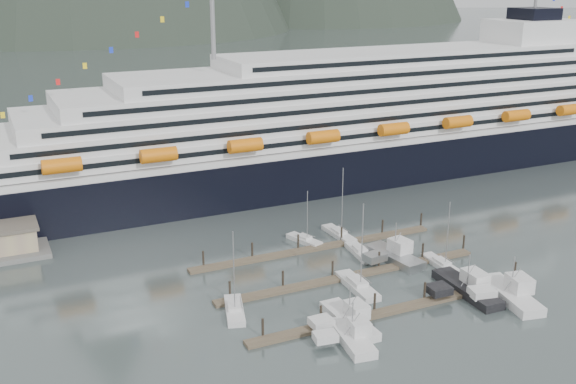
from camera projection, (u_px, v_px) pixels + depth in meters
name	position (u px, v px, depth m)	size (l,w,h in m)	color
ground	(387.00, 279.00, 110.98)	(1600.00, 1600.00, 0.00)	#3F4A4A
cruise_ship	(370.00, 126.00, 166.70)	(210.00, 30.40, 50.30)	black
dock_near	(396.00, 309.00, 100.34)	(48.18, 2.28, 3.20)	#4D3E31
dock_mid	(352.00, 275.00, 111.54)	(48.18, 2.28, 3.20)	#4D3E31
dock_far	(316.00, 248.00, 122.74)	(48.18, 2.28, 3.20)	#4D3E31
sailboat_a	(235.00, 311.00, 99.54)	(4.95, 9.26, 13.75)	silver
sailboat_b	(357.00, 286.00, 107.27)	(3.31, 10.87, 15.20)	silver
sailboat_c	(360.00, 253.00, 120.33)	(3.50, 9.04, 10.31)	silver
sailboat_d	(442.00, 265.00, 115.21)	(2.64, 9.68, 12.47)	silver
sailboat_f	(304.00, 240.00, 125.95)	(4.52, 7.99, 10.59)	silver
sailboat_g	(339.00, 234.00, 128.77)	(2.59, 9.66, 14.27)	silver
trawler_a	(348.00, 319.00, 96.14)	(8.61, 11.98, 6.55)	silver
trawler_b	(351.00, 337.00, 91.56)	(8.04, 10.53, 6.58)	silver
trawler_c	(466.00, 288.00, 105.71)	(10.00, 14.20, 7.18)	black
trawler_d	(510.00, 294.00, 103.65)	(10.17, 13.61, 7.84)	silver
trawler_e	(394.00, 255.00, 117.67)	(9.40, 12.31, 7.75)	#989B9D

